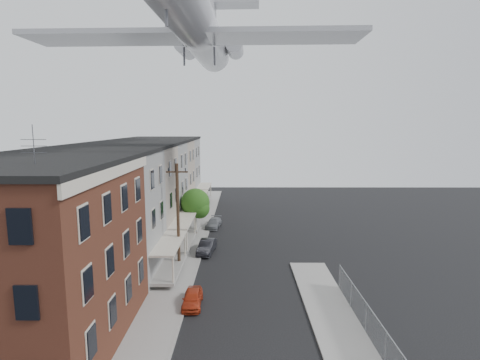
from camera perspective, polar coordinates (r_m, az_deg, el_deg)
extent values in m
cube|color=gray|center=(38.75, -7.62, -9.82)|extent=(3.00, 62.00, 0.12)
cube|color=gray|center=(22.80, 16.34, -23.93)|extent=(3.00, 26.00, 0.12)
cube|color=gray|center=(38.58, -5.45, -9.85)|extent=(0.15, 62.00, 0.14)
cube|color=gray|center=(22.47, 12.44, -24.27)|extent=(0.15, 26.00, 0.14)
cube|color=#3B1A12|center=(23.80, -29.77, -10.17)|extent=(10.00, 12.00, 10.00)
cube|color=black|center=(22.79, -30.71, 2.25)|extent=(10.30, 12.30, 0.30)
cube|color=beige|center=(20.70, -18.46, 1.23)|extent=(0.16, 12.20, 0.60)
cylinder|color=#515156|center=(20.00, -28.92, 4.56)|extent=(0.04, 0.04, 2.00)
cube|color=#626260|center=(32.04, -21.30, -5.04)|extent=(10.00, 7.00, 10.00)
cube|color=black|center=(31.30, -21.80, 4.18)|extent=(10.25, 7.00, 0.30)
cube|color=gray|center=(31.72, -10.62, -13.16)|extent=(1.80, 6.40, 0.25)
cube|color=beige|center=(30.99, -10.73, -9.37)|extent=(1.90, 6.50, 0.15)
cube|color=gray|center=(38.48, -17.51, -2.67)|extent=(10.00, 7.00, 10.00)
cube|color=black|center=(37.87, -17.85, 5.00)|extent=(10.25, 7.00, 0.30)
cube|color=gray|center=(38.22, -8.64, -9.34)|extent=(1.80, 6.40, 0.25)
cube|color=beige|center=(37.61, -8.71, -6.14)|extent=(1.90, 6.50, 0.15)
cube|color=#626260|center=(45.09, -14.83, -0.98)|extent=(10.00, 7.00, 10.00)
cube|color=black|center=(44.57, -15.07, 5.57)|extent=(10.25, 7.00, 0.30)
cube|color=gray|center=(44.87, -7.26, -6.63)|extent=(1.80, 6.40, 0.25)
cube|color=beige|center=(44.35, -7.32, -3.88)|extent=(1.90, 6.50, 0.15)
cube|color=gray|center=(51.80, -12.83, 0.28)|extent=(10.00, 7.00, 10.00)
cube|color=black|center=(51.35, -13.02, 5.97)|extent=(10.25, 7.00, 0.30)
cube|color=gray|center=(51.61, -6.26, -4.62)|extent=(1.80, 6.40, 0.25)
cube|color=beige|center=(51.16, -6.30, -2.22)|extent=(1.90, 6.50, 0.15)
cube|color=#626260|center=(58.58, -11.30, 1.24)|extent=(10.00, 7.00, 10.00)
cube|color=black|center=(58.18, -11.45, 6.28)|extent=(10.25, 7.00, 0.30)
cube|color=gray|center=(58.41, -5.49, -3.08)|extent=(1.80, 6.40, 0.25)
cube|color=beige|center=(58.01, -5.52, -0.95)|extent=(1.90, 6.50, 0.15)
cylinder|color=gray|center=(21.97, 21.31, -22.79)|extent=(0.06, 0.06, 1.90)
cylinder|color=gray|center=(24.42, 18.65, -19.30)|extent=(0.06, 0.06, 1.90)
cylinder|color=gray|center=(26.98, 16.58, -16.44)|extent=(0.06, 0.06, 1.90)
cylinder|color=gray|center=(29.63, 14.91, -14.06)|extent=(0.06, 0.06, 1.90)
cube|color=gray|center=(21.53, 21.44, -20.73)|extent=(0.04, 18.00, 0.04)
cube|color=gray|center=(21.97, 21.31, -22.79)|extent=(0.02, 18.00, 1.80)
cylinder|color=black|center=(31.84, -9.42, -5.58)|extent=(0.26, 0.26, 9.00)
cube|color=black|center=(31.15, -9.59, 1.22)|extent=(1.80, 0.12, 0.12)
cylinder|color=black|center=(31.25, -10.86, 1.58)|extent=(0.08, 0.08, 0.25)
cylinder|color=black|center=(31.02, -8.32, 1.59)|extent=(0.08, 0.08, 0.25)
cylinder|color=black|center=(42.22, -6.77, -6.67)|extent=(0.24, 0.24, 2.40)
sphere|color=#154512|center=(41.66, -6.83, -3.48)|extent=(3.20, 3.20, 3.20)
sphere|color=#154512|center=(41.43, -6.18, -4.32)|extent=(2.24, 2.24, 2.24)
imported|color=#B33317|center=(26.65, -7.26, -17.45)|extent=(1.33, 3.17, 1.07)
imported|color=black|center=(36.41, -5.07, -10.05)|extent=(1.76, 3.93, 1.25)
imported|color=slate|center=(44.92, -4.03, -6.57)|extent=(1.97, 3.92, 1.09)
cylinder|color=#BBBBC0|center=(34.71, -6.59, 22.06)|extent=(4.64, 27.40, 3.64)
cone|color=#BBBBC0|center=(47.96, -3.94, 18.25)|extent=(3.76, 3.54, 3.64)
cube|color=#939399|center=(32.81, -7.04, 20.82)|extent=(27.44, 5.77, 0.40)
cylinder|color=#939399|center=(44.51, -8.24, 19.26)|extent=(1.98, 4.61, 1.82)
cylinder|color=#939399|center=(43.89, -0.79, 19.50)|extent=(1.98, 4.61, 1.82)
cube|color=#BBBBC0|center=(48.06, -4.06, 22.11)|extent=(0.44, 4.33, 6.37)
cube|color=#939399|center=(49.93, -3.94, 25.10)|extent=(10.90, 3.35, 0.28)
cylinder|color=#515156|center=(23.38, -11.18, 23.58)|extent=(0.18, 0.18, 1.36)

